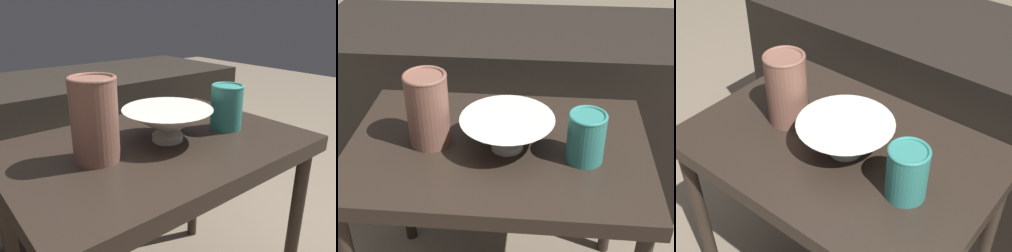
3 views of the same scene
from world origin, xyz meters
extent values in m
cube|color=#2D231C|center=(0.00, 0.00, 0.53)|extent=(0.72, 0.49, 0.04)
cylinder|color=#2D231C|center=(-0.32, 0.21, 0.25)|extent=(0.04, 0.04, 0.51)
cylinder|color=#2D231C|center=(0.32, 0.21, 0.25)|extent=(0.04, 0.04, 0.51)
cube|color=black|center=(0.00, 0.59, 0.31)|extent=(1.37, 0.50, 0.62)
cylinder|color=silver|center=(0.02, -0.01, 0.56)|extent=(0.08, 0.08, 0.02)
cone|color=silver|center=(0.02, -0.01, 0.60)|extent=(0.22, 0.22, 0.06)
cylinder|color=brown|center=(-0.16, 0.00, 0.64)|extent=(0.10, 0.10, 0.17)
torus|color=brown|center=(-0.16, 0.00, 0.72)|extent=(0.10, 0.10, 0.01)
cylinder|color=teal|center=(0.20, -0.04, 0.61)|extent=(0.08, 0.08, 0.11)
torus|color=teal|center=(0.20, -0.04, 0.66)|extent=(0.09, 0.09, 0.01)
camera|label=1|loc=(-0.44, -0.59, 0.85)|focal=35.00mm
camera|label=2|loc=(0.10, -0.90, 1.19)|focal=50.00mm
camera|label=3|loc=(0.52, -0.64, 1.25)|focal=50.00mm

